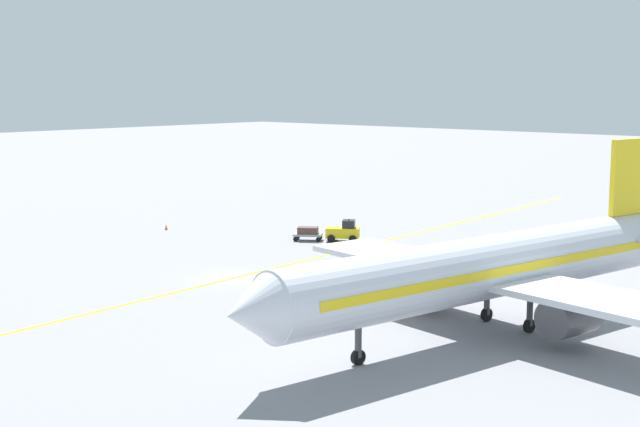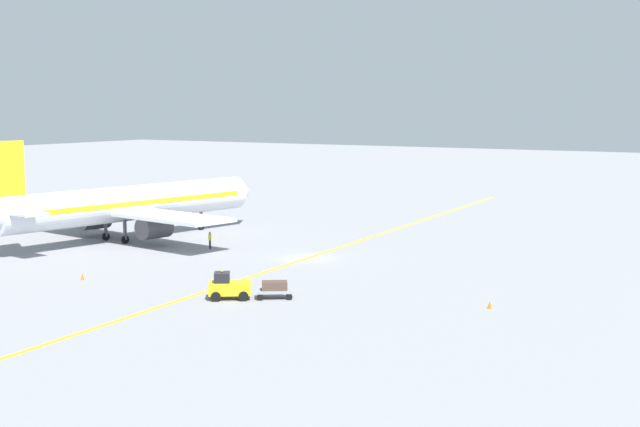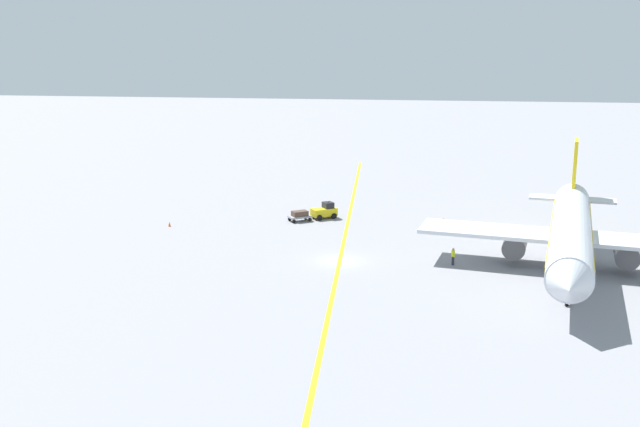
% 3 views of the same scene
% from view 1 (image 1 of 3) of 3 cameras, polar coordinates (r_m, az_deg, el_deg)
% --- Properties ---
extents(ground_plane, '(400.00, 400.00, 0.00)m').
position_cam_1_polar(ground_plane, '(65.90, -5.57, -4.15)').
color(ground_plane, gray).
extents(apron_yellow_centreline, '(8.34, 119.76, 0.01)m').
position_cam_1_polar(apron_yellow_centreline, '(65.90, -5.57, -4.14)').
color(apron_yellow_centreline, yellow).
rests_on(apron_yellow_centreline, ground).
extents(airplane_at_gate, '(28.48, 35.43, 10.60)m').
position_cam_1_polar(airplane_at_gate, '(51.88, 10.91, -3.45)').
color(airplane_at_gate, silver).
rests_on(airplane_at_gate, ground).
extents(baggage_tug_white, '(3.32, 2.95, 2.11)m').
position_cam_1_polar(baggage_tug_white, '(80.85, 1.53, -1.16)').
color(baggage_tug_white, gold).
rests_on(baggage_tug_white, ground).
extents(baggage_cart_trailing, '(2.93, 2.63, 1.24)m').
position_cam_1_polar(baggage_cart_trailing, '(81.25, -0.78, -1.21)').
color(baggage_cart_trailing, gray).
rests_on(baggage_cart_trailing, ground).
extents(ground_crew_worker, '(0.36, 0.53, 1.68)m').
position_cam_1_polar(ground_crew_worker, '(58.53, 1.86, -4.78)').
color(ground_crew_worker, '#23232D').
rests_on(ground_crew_worker, ground).
extents(traffic_cone_near_nose, '(0.32, 0.32, 0.55)m').
position_cam_1_polar(traffic_cone_near_nose, '(88.55, -9.82, -0.86)').
color(traffic_cone_near_nose, orange).
rests_on(traffic_cone_near_nose, ground).
extents(traffic_cone_mid_apron, '(0.32, 0.32, 0.55)m').
position_cam_1_polar(traffic_cone_mid_apron, '(72.98, 10.22, -2.81)').
color(traffic_cone_mid_apron, orange).
rests_on(traffic_cone_mid_apron, ground).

